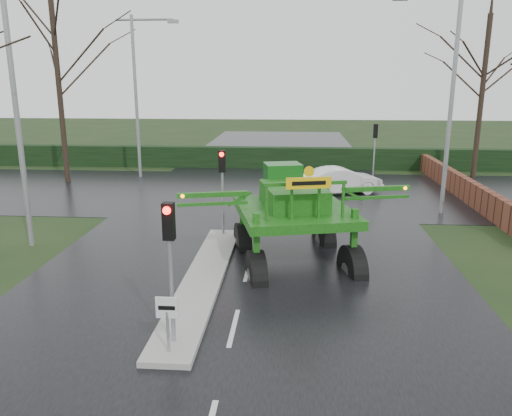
# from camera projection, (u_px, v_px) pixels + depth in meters

# --- Properties ---
(ground) EXTENTS (140.00, 140.00, 0.00)m
(ground) POSITION_uv_depth(u_px,v_px,m) (234.00, 328.00, 12.72)
(ground) COLOR black
(ground) RESTS_ON ground
(road_main) EXTENTS (14.00, 80.00, 0.02)m
(road_main) POSITION_uv_depth(u_px,v_px,m) (260.00, 221.00, 22.37)
(road_main) COLOR black
(road_main) RESTS_ON ground
(road_cross) EXTENTS (80.00, 12.00, 0.02)m
(road_cross) POSITION_uv_depth(u_px,v_px,m) (267.00, 192.00, 28.17)
(road_cross) COLOR black
(road_cross) RESTS_ON ground
(median_island) EXTENTS (1.20, 10.00, 0.16)m
(median_island) POSITION_uv_depth(u_px,v_px,m) (204.00, 279.00, 15.69)
(median_island) COLOR gray
(median_island) RESTS_ON ground
(hedge_row) EXTENTS (44.00, 0.90, 1.50)m
(hedge_row) POSITION_uv_depth(u_px,v_px,m) (273.00, 158.00, 35.71)
(hedge_row) COLOR black
(hedge_row) RESTS_ON ground
(brick_wall) EXTENTS (0.40, 20.00, 1.20)m
(brick_wall) POSITION_uv_depth(u_px,v_px,m) (458.00, 185.00, 27.27)
(brick_wall) COLOR #592D1E
(brick_wall) RESTS_ON ground
(keep_left_sign) EXTENTS (0.50, 0.07, 1.35)m
(keep_left_sign) POSITION_uv_depth(u_px,v_px,m) (167.00, 316.00, 11.10)
(keep_left_sign) COLOR gray
(keep_left_sign) RESTS_ON ground
(traffic_signal_near) EXTENTS (0.26, 0.33, 3.52)m
(traffic_signal_near) POSITION_uv_depth(u_px,v_px,m) (170.00, 243.00, 11.19)
(traffic_signal_near) COLOR gray
(traffic_signal_near) RESTS_ON ground
(traffic_signal_mid) EXTENTS (0.26, 0.33, 3.52)m
(traffic_signal_mid) POSITION_uv_depth(u_px,v_px,m) (222.00, 174.00, 19.40)
(traffic_signal_mid) COLOR gray
(traffic_signal_mid) RESTS_ON ground
(traffic_signal_far) EXTENTS (0.26, 0.33, 3.52)m
(traffic_signal_far) POSITION_uv_depth(u_px,v_px,m) (375.00, 139.00, 30.93)
(traffic_signal_far) COLOR gray
(traffic_signal_far) RESTS_ON ground
(street_light_left_near) EXTENTS (3.85, 0.30, 10.00)m
(street_light_left_near) POSITION_uv_depth(u_px,v_px,m) (21.00, 85.00, 17.61)
(street_light_left_near) COLOR gray
(street_light_left_near) RESTS_ON ground
(street_light_right) EXTENTS (3.85, 0.30, 10.00)m
(street_light_right) POSITION_uv_depth(u_px,v_px,m) (446.00, 84.00, 22.23)
(street_light_right) COLOR gray
(street_light_right) RESTS_ON ground
(street_light_left_far) EXTENTS (3.85, 0.30, 10.00)m
(street_light_left_far) POSITION_uv_depth(u_px,v_px,m) (140.00, 83.00, 31.13)
(street_light_left_far) COLOR gray
(street_light_left_far) RESTS_ON ground
(tree_left_far) EXTENTS (7.70, 7.70, 13.26)m
(tree_left_far) POSITION_uv_depth(u_px,v_px,m) (57.00, 62.00, 29.22)
(tree_left_far) COLOR black
(tree_left_far) RESTS_ON ground
(tree_right_far) EXTENTS (7.00, 7.00, 12.05)m
(tree_right_far) POSITION_uv_depth(u_px,v_px,m) (484.00, 74.00, 30.45)
(tree_right_far) COLOR black
(tree_right_far) RESTS_ON ground
(crop_sprayer) EXTENTS (7.85, 5.73, 4.49)m
(crop_sprayer) POSITION_uv_depth(u_px,v_px,m) (255.00, 212.00, 15.66)
(crop_sprayer) COLOR black
(crop_sprayer) RESTS_ON ground
(white_sedan) EXTENTS (4.73, 2.88, 1.47)m
(white_sedan) POSITION_uv_depth(u_px,v_px,m) (340.00, 194.00, 27.76)
(white_sedan) COLOR white
(white_sedan) RESTS_ON ground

